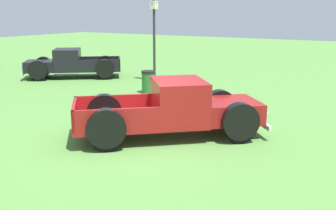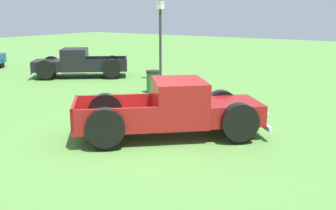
% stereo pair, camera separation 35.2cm
% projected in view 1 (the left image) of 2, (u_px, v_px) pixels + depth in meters
% --- Properties ---
extents(ground_plane, '(80.00, 80.00, 0.00)m').
position_uv_depth(ground_plane, '(142.00, 139.00, 10.68)').
color(ground_plane, '#5B9342').
extents(pickup_truck_foreground, '(4.79, 5.03, 1.57)m').
position_uv_depth(pickup_truck_foreground, '(181.00, 110.00, 10.77)').
color(pickup_truck_foreground, maroon).
rests_on(pickup_truck_foreground, ground_plane).
extents(pickup_truck_behind_left, '(4.41, 4.85, 1.49)m').
position_uv_depth(pickup_truck_behind_left, '(67.00, 64.00, 20.26)').
color(pickup_truck_behind_left, black).
rests_on(pickup_truck_behind_left, ground_plane).
extents(lamp_post_near, '(0.36, 0.36, 3.90)m').
position_uv_depth(lamp_post_near, '(154.00, 40.00, 18.77)').
color(lamp_post_near, '#2D2D33').
rests_on(lamp_post_near, ground_plane).
extents(trash_can, '(0.59, 0.59, 0.95)m').
position_uv_depth(trash_can, '(148.00, 82.00, 16.52)').
color(trash_can, '#2D6B2D').
rests_on(trash_can, ground_plane).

